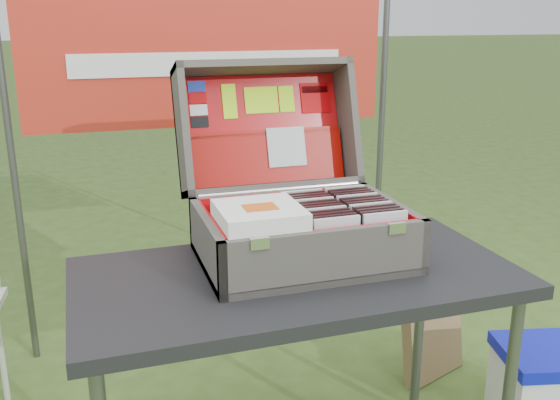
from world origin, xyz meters
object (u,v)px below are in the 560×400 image
object	(u,v)px
cooler	(552,391)
suitcase	(297,167)
cardboard_box	(433,338)
table	(296,391)

from	to	relation	value
cooler	suitcase	bearing A→B (deg)	-172.97
cardboard_box	table	bearing A→B (deg)	-168.78
table	suitcase	size ratio (longest dim) A/B	2.10
table	cardboard_box	bearing A→B (deg)	31.78
table	cooler	xyz separation A→B (m)	(1.01, 0.03, -0.22)
suitcase	cooler	bearing A→B (deg)	-6.44
cardboard_box	suitcase	bearing A→B (deg)	-175.11
table	cooler	distance (m)	1.04
cardboard_box	cooler	bearing A→B (deg)	-86.92
suitcase	cardboard_box	bearing A→B (deg)	26.00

